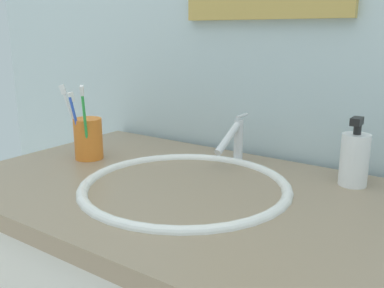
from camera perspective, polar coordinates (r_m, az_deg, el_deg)
name	(u,v)px	position (r m, az deg, el deg)	size (l,w,h in m)	color
tiled_wall_back	(268,39)	(1.17, 10.02, 13.57)	(2.24, 0.04, 2.40)	silver
sink_basin	(184,206)	(0.94, -1.06, -8.23)	(0.46, 0.46, 0.12)	white
faucet	(235,139)	(1.08, 5.72, 0.69)	(0.02, 0.15, 0.12)	silver
toothbrush_cup	(88,139)	(1.15, -13.56, 0.69)	(0.07, 0.07, 0.11)	orange
toothbrush_blue	(77,121)	(1.12, -14.92, 2.94)	(0.02, 0.04, 0.17)	blue
toothbrush_white	(72,117)	(1.14, -15.57, 3.50)	(0.05, 0.04, 0.19)	white
toothbrush_green	(85,119)	(1.09, -13.98, 3.25)	(0.05, 0.05, 0.20)	green
soap_dispenser	(354,159)	(0.99, 20.71, -1.81)	(0.06, 0.06, 0.15)	white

